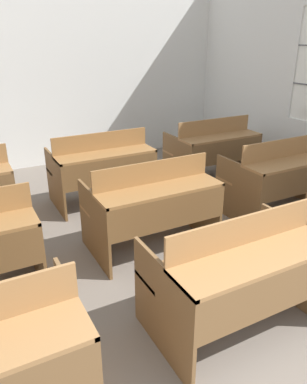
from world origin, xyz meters
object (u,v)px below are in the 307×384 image
(bench_second_center, at_px, (152,204))
(wastepaper_bin, at_px, (228,148))
(bench_front_center, at_px, (239,272))
(bench_second_right, at_px, (279,175))
(bench_third_center, at_px, (102,167))
(bench_third_right, at_px, (213,149))

(bench_second_center, relative_size, wastepaper_bin, 3.54)
(bench_front_center, xyz_separation_m, bench_second_right, (1.76, 1.35, 0.00))
(bench_front_center, height_order, bench_third_center, same)
(bench_third_center, height_order, wastepaper_bin, bench_third_center)
(bench_third_center, distance_m, wastepaper_bin, 2.82)
(bench_front_center, height_order, bench_third_right, same)
(bench_front_center, distance_m, wastepaper_bin, 4.35)
(bench_second_right, distance_m, wastepaper_bin, 2.28)
(wastepaper_bin, bearing_deg, bench_front_center, -127.91)
(bench_third_center, xyz_separation_m, wastepaper_bin, (2.69, 0.75, -0.31))
(bench_third_right, bearing_deg, wastepaper_bin, 39.21)
(bench_front_center, height_order, wastepaper_bin, bench_front_center)
(bench_front_center, bearing_deg, bench_third_center, 90.63)
(bench_second_right, xyz_separation_m, bench_third_center, (-1.79, 1.32, 0.00))
(bench_second_center, relative_size, bench_second_right, 1.00)
(bench_front_center, xyz_separation_m, bench_third_center, (-0.03, 2.67, 0.00))
(bench_front_center, height_order, bench_second_right, same)
(bench_front_center, xyz_separation_m, bench_third_right, (1.75, 2.68, 0.00))
(bench_second_center, distance_m, bench_third_right, 2.20)
(bench_front_center, bearing_deg, wastepaper_bin, 52.09)
(bench_second_right, distance_m, bench_third_center, 2.23)
(bench_second_right, bearing_deg, wastepaper_bin, 66.50)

